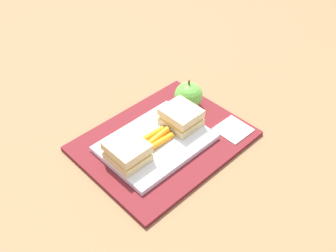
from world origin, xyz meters
TOP-DOWN VIEW (x-y plane):
  - ground_plane at (0.00, 0.00)m, footprint 2.40×2.40m
  - lunchbag_mat at (0.00, 0.00)m, footprint 0.36×0.28m
  - food_tray at (-0.03, 0.00)m, footprint 0.23×0.17m
  - sandwich_half_left at (-0.10, 0.00)m, footprint 0.07×0.08m
  - sandwich_half_right at (0.05, 0.00)m, footprint 0.07×0.08m
  - carrot_sticks_bundle at (-0.03, 0.00)m, footprint 0.08×0.04m
  - apple at (0.12, 0.04)m, footprint 0.07×0.07m
  - paper_napkin at (0.14, -0.09)m, footprint 0.07×0.07m

SIDE VIEW (x-z plane):
  - ground_plane at x=0.00m, z-range 0.00..0.00m
  - lunchbag_mat at x=0.00m, z-range 0.00..0.01m
  - paper_napkin at x=0.14m, z-range 0.01..0.01m
  - food_tray at x=-0.03m, z-range 0.01..0.02m
  - carrot_sticks_bundle at x=-0.03m, z-range 0.02..0.04m
  - sandwich_half_left at x=-0.10m, z-range 0.02..0.07m
  - sandwich_half_right at x=0.05m, z-range 0.02..0.07m
  - apple at x=0.12m, z-range 0.00..0.08m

